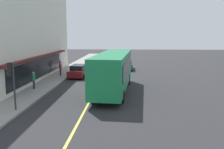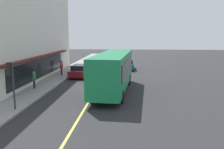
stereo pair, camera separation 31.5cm
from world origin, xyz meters
name	(u,v)px [view 1 (the left image)]	position (x,y,z in m)	size (l,w,h in m)	color
ground	(97,88)	(0.00, 0.00, 0.00)	(120.00, 120.00, 0.00)	#28282B
sidewalk	(43,86)	(0.00, 5.37, 0.07)	(80.00, 2.55, 0.15)	gray
lane_centre_stripe	(97,88)	(0.00, 0.00, 0.00)	(36.00, 0.16, 0.01)	#D8D14C
bus	(113,70)	(-1.51, -1.70, 1.99)	(11.29, 3.36, 3.50)	#197F47
traffic_light	(11,75)	(-7.67, 4.77, 2.53)	(0.30, 0.52, 3.20)	#2D2D33
car_maroon	(79,71)	(5.90, 2.90, 0.74)	(4.39, 2.05, 1.52)	maroon
car_teal	(126,64)	(12.76, -2.91, 0.74)	(4.34, 1.94, 1.52)	#14666B
pedestrian_near_storefront	(60,68)	(5.99, 5.17, 1.10)	(0.34, 0.34, 1.59)	black
pedestrian_by_curb	(33,79)	(-1.31, 5.76, 1.11)	(0.34, 0.34, 1.61)	black
pedestrian_waiting	(60,65)	(8.66, 5.91, 1.14)	(0.34, 0.34, 1.65)	black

